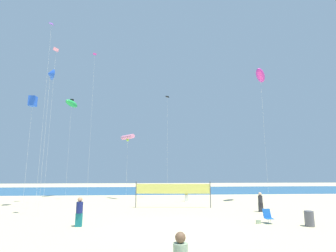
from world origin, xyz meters
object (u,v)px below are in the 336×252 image
object	(u,v)px
beachgoer_olive_shirt	(186,193)
kite_pink_diamond	(56,53)
beachgoer_charcoal_shirt	(260,201)
kite_magenta_inflatable	(260,75)
kite_pink_tube	(128,137)
kite_blue_box	(33,101)
beachgoer_navy_shirt	(79,211)
trash_barrel	(309,219)
kite_green_inflatable	(72,104)
volleyball_net	(173,190)
kite_blue_delta	(50,74)
kite_black_diamond	(167,99)
folding_beach_chair	(268,216)
kite_violet_diamond	(51,30)
beach_handbag	(258,222)
kite_magenta_diamond	(94,63)

from	to	relation	value
beachgoer_olive_shirt	kite_pink_diamond	world-z (taller)	kite_pink_diamond
beachgoer_charcoal_shirt	kite_magenta_inflatable	bearing A→B (deg)	52.83
kite_pink_tube	kite_blue_box	world-z (taller)	kite_blue_box
beachgoer_navy_shirt	kite_blue_box	xyz separation A→B (m)	(-7.69, 9.17, 9.43)
trash_barrel	kite_green_inflatable	size ratio (longest dim) A/B	0.07
volleyball_net	kite_blue_delta	xyz separation A→B (m)	(-10.51, -4.11, 9.59)
kite_magenta_inflatable	kite_black_diamond	world-z (taller)	kite_magenta_inflatable
folding_beach_chair	kite_blue_delta	bearing A→B (deg)	162.45
trash_barrel	kite_pink_tube	size ratio (longest dim) A/B	0.12
volleyball_net	kite_violet_diamond	bearing A→B (deg)	-177.38
trash_barrel	kite_pink_diamond	distance (m)	28.78
kite_green_inflatable	kite_black_diamond	world-z (taller)	kite_black_diamond
trash_barrel	kite_magenta_inflatable	bearing A→B (deg)	75.66
trash_barrel	volleyball_net	distance (m)	11.69
kite_blue_delta	beachgoer_olive_shirt	bearing A→B (deg)	36.33
beachgoer_charcoal_shirt	kite_blue_delta	size ratio (longest dim) A/B	0.14
beachgoer_navy_shirt	trash_barrel	size ratio (longest dim) A/B	1.92
trash_barrel	kite_violet_diamond	size ratio (longest dim) A/B	0.05
beach_handbag	kite_violet_diamond	distance (m)	25.27
kite_pink_diamond	beachgoer_charcoal_shirt	bearing A→B (deg)	-16.63
beachgoer_olive_shirt	kite_violet_diamond	world-z (taller)	kite_violet_diamond
beachgoer_olive_shirt	kite_magenta_inflatable	size ratio (longest dim) A/B	0.11
beachgoer_navy_shirt	trash_barrel	distance (m)	14.25
kite_violet_diamond	kite_pink_tube	bearing A→B (deg)	48.95
kite_violet_diamond	beachgoer_navy_shirt	bearing A→B (deg)	-51.97
kite_blue_delta	kite_violet_diamond	size ratio (longest dim) A/B	0.64
beachgoer_navy_shirt	beachgoer_olive_shirt	bearing A→B (deg)	-106.51
trash_barrel	kite_magenta_inflatable	xyz separation A→B (m)	(3.02, 11.81, 14.07)
beachgoer_navy_shirt	volleyball_net	xyz separation A→B (m)	(6.53, 7.83, 0.68)
kite_green_inflatable	kite_black_diamond	bearing A→B (deg)	-11.06
beachgoer_olive_shirt	kite_black_diamond	distance (m)	12.36
kite_pink_diamond	kite_violet_diamond	xyz separation A→B (m)	(0.79, -3.64, 0.70)
beachgoer_olive_shirt	kite_magenta_diamond	distance (m)	19.26
kite_magenta_inflatable	kite_violet_diamond	distance (m)	23.37
beach_handbag	kite_magenta_inflatable	distance (m)	18.91
folding_beach_chair	kite_pink_diamond	size ratio (longest dim) A/B	0.05
folding_beach_chair	beachgoer_charcoal_shirt	bearing A→B (deg)	65.97
beachgoer_navy_shirt	kite_black_diamond	distance (m)	20.64
volleyball_net	kite_green_inflatable	distance (m)	20.02
volleyball_net	kite_black_diamond	bearing A→B (deg)	90.00
kite_pink_tube	kite_black_diamond	bearing A→B (deg)	1.44
trash_barrel	kite_magenta_diamond	bearing A→B (deg)	140.00
volleyball_net	kite_magenta_diamond	world-z (taller)	kite_magenta_diamond
kite_violet_diamond	kite_blue_box	bearing A→B (deg)	136.51
beachgoer_navy_shirt	kite_blue_box	world-z (taller)	kite_blue_box
beachgoer_olive_shirt	kite_magenta_inflatable	distance (m)	16.32
beachgoer_charcoal_shirt	folding_beach_chair	xyz separation A→B (m)	(-1.58, -4.66, -0.39)
beachgoer_navy_shirt	kite_magenta_inflatable	bearing A→B (deg)	-130.79
beach_handbag	beachgoer_olive_shirt	bearing A→B (deg)	102.81
beachgoer_charcoal_shirt	beachgoer_olive_shirt	xyz separation A→B (m)	(-5.18, 8.00, 0.02)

